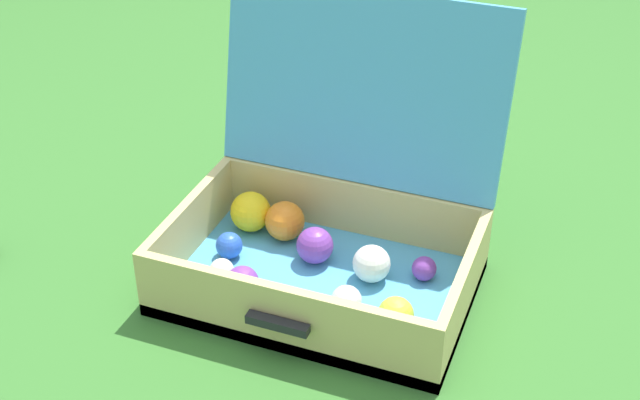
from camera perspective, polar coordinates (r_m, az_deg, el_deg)
name	(u,v)px	position (r m, az deg, el deg)	size (l,w,h in m)	color
ground_plane	(315,292)	(1.65, -0.35, -5.98)	(16.00, 16.00, 0.00)	#336B28
open_suitcase	(328,223)	(1.63, 0.51, -1.50)	(0.55, 0.48, 0.50)	#4799C6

